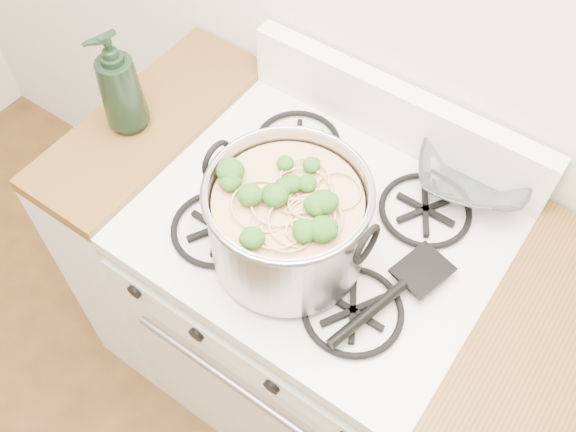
% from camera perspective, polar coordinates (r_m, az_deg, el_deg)
% --- Properties ---
extents(gas_range, '(0.76, 0.66, 0.92)m').
position_cam_1_polar(gas_range, '(1.80, 2.35, -9.02)').
color(gas_range, white).
rests_on(gas_range, ground).
extents(counter_left, '(0.25, 0.65, 0.92)m').
position_cam_1_polar(counter_left, '(1.95, -9.94, -0.80)').
color(counter_left, silver).
rests_on(counter_left, ground).
extents(stock_pot, '(0.35, 0.32, 0.22)m').
position_cam_1_polar(stock_pot, '(1.24, -0.00, -0.54)').
color(stock_pot, '#95959D').
rests_on(stock_pot, gas_range).
extents(spatula, '(0.36, 0.37, 0.02)m').
position_cam_1_polar(spatula, '(1.32, 11.94, -4.57)').
color(spatula, black).
rests_on(spatula, gas_range).
extents(glass_bowl, '(0.13, 0.13, 0.02)m').
position_cam_1_polar(glass_bowl, '(1.49, 16.04, 3.47)').
color(glass_bowl, white).
rests_on(glass_bowl, gas_range).
extents(bottle, '(0.13, 0.13, 0.27)m').
position_cam_1_polar(bottle, '(1.51, -14.82, 11.43)').
color(bottle, black).
rests_on(bottle, counter_left).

